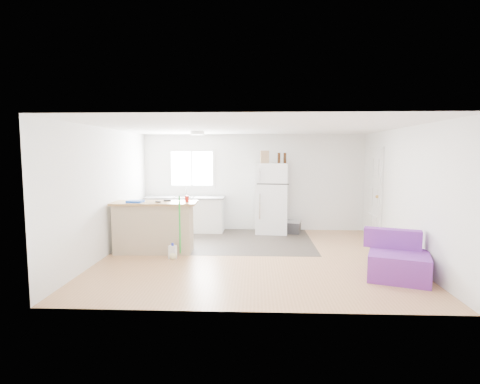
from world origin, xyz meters
The scene contains 19 objects.
room centered at (0.00, 0.00, 1.20)m, with size 5.51×5.01×2.41m.
vinyl_zone centered at (-0.73, 1.25, 0.00)m, with size 4.05×2.50×0.00m, color #332C26.
window centered at (-1.55, 2.49, 1.55)m, with size 1.18×0.06×0.98m.
interior_door centered at (2.72, 1.55, 1.02)m, with size 0.11×0.92×2.10m.
ceiling_fixture centered at (-1.20, 1.20, 2.36)m, with size 0.30×0.30×0.07m, color white.
kitchen_cabinets centered at (-1.68, 2.20, 0.44)m, with size 1.95×0.65×1.14m.
peninsula centered at (-1.92, 0.21, 0.50)m, with size 1.63×0.66×0.99m.
refrigerator centered at (0.46, 2.13, 0.85)m, with size 0.81×0.78×1.69m.
cooler centered at (0.93, 2.06, 0.17)m, with size 0.49×0.40×0.33m.
purple_seat centered at (2.27, -1.13, 0.26)m, with size 1.09×1.08×0.71m.
cleaner_jug centered at (-1.46, -0.23, 0.13)m, with size 0.15×0.12×0.29m.
mop centered at (-1.41, -0.23, 0.23)m, with size 0.22×0.33×1.18m.
red_cup centered at (-1.27, 0.26, 1.05)m, with size 0.08×0.08×0.12m, color red.
blue_tray centered at (-2.25, 0.12, 1.01)m, with size 0.30×0.22×0.04m, color blue.
tool_a centered at (-1.67, 0.33, 1.01)m, with size 0.14×0.05×0.03m, color black.
tool_b centered at (-1.80, 0.11, 1.01)m, with size 0.10×0.04×0.03m, color black.
cardboard_box centered at (0.27, 2.06, 1.84)m, with size 0.20×0.10×0.30m, color tan.
bottle_left centered at (0.61, 2.06, 1.82)m, with size 0.07×0.07×0.25m, color #351B09.
bottle_right centered at (0.75, 2.11, 1.82)m, with size 0.07×0.07×0.25m, color #351B09.
Camera 1 is at (0.06, -6.89, 1.92)m, focal length 28.00 mm.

